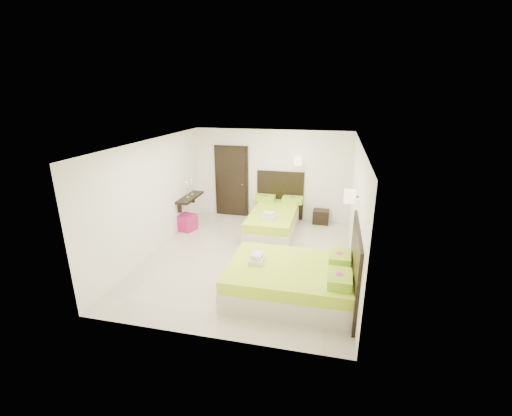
% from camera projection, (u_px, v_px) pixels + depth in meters
% --- Properties ---
extents(floor, '(5.50, 5.50, 0.00)m').
position_uv_depth(floor, '(249.00, 257.00, 7.81)').
color(floor, beige).
rests_on(floor, ground).
extents(bed_single, '(1.37, 2.29, 1.89)m').
position_uv_depth(bed_single, '(274.00, 219.00, 9.22)').
color(bed_single, beige).
rests_on(bed_single, ground).
extents(bed_double, '(2.28, 1.94, 1.88)m').
position_uv_depth(bed_double, '(295.00, 279.00, 6.25)').
color(bed_double, beige).
rests_on(bed_double, ground).
extents(nightstand, '(0.46, 0.41, 0.40)m').
position_uv_depth(nightstand, '(321.00, 216.00, 9.81)').
color(nightstand, black).
rests_on(nightstand, ground).
extents(ottoman, '(0.54, 0.54, 0.43)m').
position_uv_depth(ottoman, '(187.00, 222.00, 9.31)').
color(ottoman, '#A51655').
rests_on(ottoman, ground).
extents(door, '(1.02, 0.15, 2.14)m').
position_uv_depth(door, '(232.00, 182.00, 10.22)').
color(door, black).
rests_on(door, ground).
extents(console_shelf, '(0.35, 1.20, 0.78)m').
position_uv_depth(console_shelf, '(190.00, 197.00, 9.47)').
color(console_shelf, black).
rests_on(console_shelf, ground).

